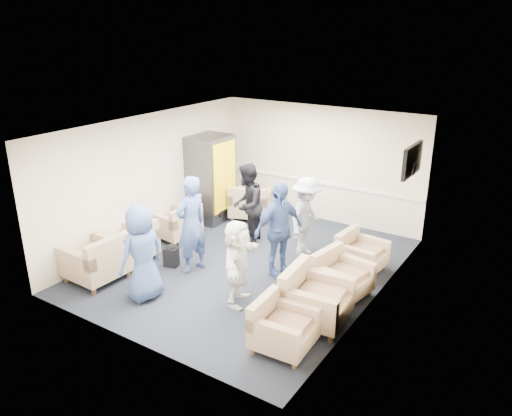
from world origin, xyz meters
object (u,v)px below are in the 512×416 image
Objects in this scene: armchair_right_near at (280,328)px; armchair_left_near at (98,261)px; armchair_left_far at (178,224)px; person_front_right at (238,263)px; person_mid_left at (191,224)px; person_back_left at (247,205)px; armchair_corner at (250,204)px; vending_machine at (211,178)px; person_front_left at (142,253)px; armchair_right_far at (359,254)px; person_mid_right at (279,230)px; armchair_left_mid at (131,246)px; armchair_right_midfar at (340,277)px; person_back_right at (306,217)px; armchair_right_midnear at (313,300)px.

armchair_left_near is at bearing 87.44° from armchair_right_near.
person_front_right is at bearing 68.81° from armchair_left_far.
person_mid_left is 1.59m from person_back_left.
armchair_corner reaches higher than armchair_left_far.
vending_machine reaches higher than person_front_left.
person_mid_left is 1.06× the size of person_back_left.
armchair_corner is at bearing 76.34° from armchair_right_far.
armchair_left_far is at bearing 105.88° from person_mid_right.
armchair_left_near reaches higher than armchair_corner.
armchair_right_far is (3.80, 2.97, -0.06)m from armchair_left_near.
vending_machine reaches higher than armchair_corner.
armchair_left_mid is at bearing 69.00° from person_front_right.
vending_machine is at bearing 177.49° from armchair_left_mid.
person_back_left is at bearing 121.84° from armchair_left_far.
armchair_right_far is 0.48× the size of person_mid_right.
armchair_right_midfar is 0.55× the size of person_back_left.
armchair_right_midfar is 1.71m from person_back_right.
armchair_right_midnear is (0.07, 0.87, 0.06)m from armchair_right_near.
person_mid_left is 1.50m from person_front_right.
armchair_right_far is 4.01m from person_front_left.
armchair_left_mid is at bearing 114.30° from armchair_right_midfar.
armchair_corner is 0.64× the size of person_mid_left.
person_front_right reaches higher than armchair_right_midfar.
armchair_right_midfar is at bearing 124.50° from armchair_corner.
person_front_left reaches higher than person_back_right.
armchair_corner is (-3.19, 4.02, 0.05)m from armchair_right_near.
person_back_right reaches higher than person_front_right.
armchair_right_midnear is 1.06× the size of armchair_right_midfar.
person_mid_left is at bearing 136.31° from person_back_right.
vending_machine is 3.19m from person_mid_right.
person_mid_left is (1.32, -2.30, -0.08)m from vending_machine.
armchair_right_midfar is (3.94, 1.03, -0.01)m from armchair_left_mid.
person_back_left is at bearing -175.31° from person_front_left.
armchair_left_near is 1.80m from person_mid_left.
armchair_right_near is at bearing 23.20° from person_back_left.
armchair_left_far is at bearing 102.94° from person_back_right.
armchair_right_midnear is at bearing 92.48° from person_mid_left.
armchair_corner is at bearing -159.12° from person_mid_left.
person_mid_left is (1.21, -0.96, 0.60)m from armchair_left_far.
armchair_right_near is 0.42× the size of vending_machine.
person_mid_right reaches higher than armchair_left_near.
armchair_right_midnear reaches higher than armchair_right_midfar.
armchair_right_midnear is 0.50× the size of vending_machine.
armchair_right_near is 2.96m from person_mid_left.
armchair_left_mid is at bearing -116.56° from person_front_left.
vending_machine is (-3.95, 3.51, 0.70)m from armchair_right_near.
person_mid_left is (-2.72, -0.65, 0.60)m from armchair_right_midfar.
armchair_left_near is 1.03× the size of armchair_left_far.
person_mid_right is (-1.27, 0.08, 0.57)m from armchair_right_midfar.
person_front_left is at bearing 150.06° from person_back_right.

